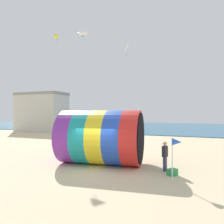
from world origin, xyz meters
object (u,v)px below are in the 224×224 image
kite_yellow_delta (57,36)px  beach_flag (176,144)px  giant_inflatable_tube (101,137)px  cooler_box (172,172)px  kite_handler (165,156)px  kite_white_parafoil (83,33)px  kite_white_diamond (127,48)px

kite_yellow_delta → beach_flag: bearing=-32.5°
kite_yellow_delta → giant_inflatable_tube: bearing=-36.8°
kite_yellow_delta → cooler_box: kite_yellow_delta is taller
kite_handler → kite_white_parafoil: 21.77m
kite_white_parafoil → kite_yellow_delta: bearing=-87.1°
kite_yellow_delta → kite_handler: bearing=-27.0°
cooler_box → kite_white_parafoil: bearing=135.0°
giant_inflatable_tube → beach_flag: giant_inflatable_tube is taller
giant_inflatable_tube → cooler_box: (4.77, -1.01, -1.62)m
kite_white_parafoil → kite_yellow_delta: size_ratio=1.72×
giant_inflatable_tube → kite_white_diamond: bearing=93.1°
giant_inflatable_tube → kite_yellow_delta: size_ratio=6.05×
kite_white_parafoil → kite_yellow_delta: 6.50m
beach_flag → kite_yellow_delta: bearing=147.5°
kite_handler → cooler_box: bearing=-54.2°
cooler_box → giant_inflatable_tube: bearing=168.0°
kite_white_diamond → cooler_box: 13.18m
kite_handler → kite_white_parafoil: (-12.42, 12.21, 13.06)m
giant_inflatable_tube → kite_yellow_delta: 13.82m
kite_white_parafoil → kite_handler: bearing=-44.5°
beach_flag → cooler_box: beach_flag is taller
cooler_box → kite_white_diamond: bearing=124.0°
kite_handler → cooler_box: kite_handler is taller
beach_flag → cooler_box: 2.27m
kite_handler → beach_flag: beach_flag is taller
giant_inflatable_tube → kite_white_parafoil: bearing=124.4°
kite_handler → giant_inflatable_tube: bearing=175.8°
giant_inflatable_tube → beach_flag: 5.65m
kite_yellow_delta → beach_flag: kite_yellow_delta is taller
giant_inflatable_tube → kite_yellow_delta: kite_yellow_delta is taller
giant_inflatable_tube → cooler_box: giant_inflatable_tube is taller
giant_inflatable_tube → kite_white_diamond: size_ratio=4.38×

